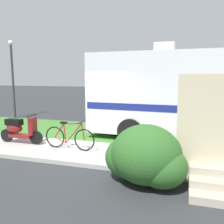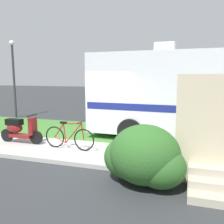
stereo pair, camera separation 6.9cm
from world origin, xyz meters
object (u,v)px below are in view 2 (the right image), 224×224
at_px(street_lamp_post, 13,71).
at_px(bicycle, 69,137).
at_px(pickup_truck_near, 130,99).
at_px(bottle_green, 192,165).
at_px(motorhome_rv, 199,93).
at_px(scooter, 20,129).

bearing_deg(street_lamp_post, bicycle, -39.43).
xyz_separation_m(pickup_truck_near, bottle_green, (3.43, -8.02, -0.75)).
distance_m(motorhome_rv, bicycle, 4.73).
height_order(bicycle, street_lamp_post, street_lamp_post).
relative_size(pickup_truck_near, street_lamp_post, 1.30).
distance_m(bottle_green, street_lamp_post, 11.10).
relative_size(bottle_green, street_lamp_post, 0.06).
xyz_separation_m(bicycle, bottle_green, (3.60, -0.58, -0.27)).
bearing_deg(pickup_truck_near, motorhome_rv, -53.55).
bearing_deg(motorhome_rv, bottle_green, -93.73).
bearing_deg(bottle_green, motorhome_rv, 86.27).
xyz_separation_m(bicycle, pickup_truck_near, (0.17, 7.44, 0.48)).
height_order(motorhome_rv, bottle_green, motorhome_rv).
xyz_separation_m(scooter, street_lamp_post, (-3.90, 4.63, 2.00)).
distance_m(bicycle, pickup_truck_near, 7.46).
relative_size(motorhome_rv, scooter, 4.79).
xyz_separation_m(motorhome_rv, scooter, (-5.73, -2.36, -1.17)).
distance_m(bicycle, street_lamp_post, 7.83).
xyz_separation_m(scooter, pickup_truck_near, (2.09, 7.28, 0.40)).
height_order(pickup_truck_near, street_lamp_post, street_lamp_post).
distance_m(scooter, bicycle, 1.94).
bearing_deg(motorhome_rv, scooter, -157.61).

